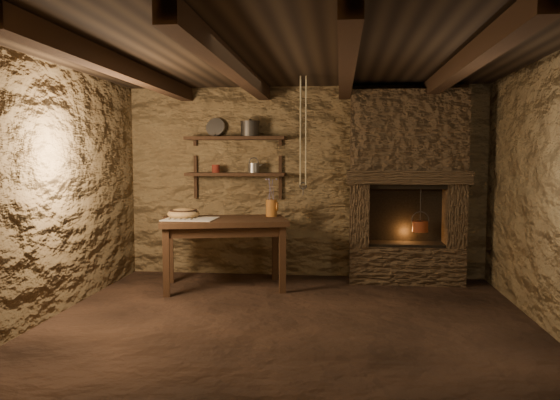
# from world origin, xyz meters

# --- Properties ---
(floor) EXTENTS (4.50, 4.50, 0.00)m
(floor) POSITION_xyz_m (0.00, 0.00, 0.00)
(floor) COLOR black
(floor) RESTS_ON ground
(back_wall) EXTENTS (4.50, 0.04, 2.40)m
(back_wall) POSITION_xyz_m (0.00, 2.00, 1.20)
(back_wall) COLOR brown
(back_wall) RESTS_ON floor
(front_wall) EXTENTS (4.50, 0.04, 2.40)m
(front_wall) POSITION_xyz_m (0.00, -2.00, 1.20)
(front_wall) COLOR brown
(front_wall) RESTS_ON floor
(left_wall) EXTENTS (0.04, 4.00, 2.40)m
(left_wall) POSITION_xyz_m (-2.25, 0.00, 1.20)
(left_wall) COLOR brown
(left_wall) RESTS_ON floor
(right_wall) EXTENTS (0.04, 4.00, 2.40)m
(right_wall) POSITION_xyz_m (2.25, 0.00, 1.20)
(right_wall) COLOR brown
(right_wall) RESTS_ON floor
(ceiling) EXTENTS (4.50, 4.00, 0.04)m
(ceiling) POSITION_xyz_m (0.00, 0.00, 2.40)
(ceiling) COLOR black
(ceiling) RESTS_ON back_wall
(beam_far_left) EXTENTS (0.14, 3.95, 0.16)m
(beam_far_left) POSITION_xyz_m (-1.50, 0.00, 2.31)
(beam_far_left) COLOR black
(beam_far_left) RESTS_ON ceiling
(beam_mid_left) EXTENTS (0.14, 3.95, 0.16)m
(beam_mid_left) POSITION_xyz_m (-0.50, 0.00, 2.31)
(beam_mid_left) COLOR black
(beam_mid_left) RESTS_ON ceiling
(beam_mid_right) EXTENTS (0.14, 3.95, 0.16)m
(beam_mid_right) POSITION_xyz_m (0.50, 0.00, 2.31)
(beam_mid_right) COLOR black
(beam_mid_right) RESTS_ON ceiling
(beam_far_right) EXTENTS (0.14, 3.95, 0.16)m
(beam_far_right) POSITION_xyz_m (1.50, 0.00, 2.31)
(beam_far_right) COLOR black
(beam_far_right) RESTS_ON ceiling
(shelf_lower) EXTENTS (1.25, 0.30, 0.04)m
(shelf_lower) POSITION_xyz_m (-0.85, 1.84, 1.30)
(shelf_lower) COLOR black
(shelf_lower) RESTS_ON back_wall
(shelf_upper) EXTENTS (1.25, 0.30, 0.04)m
(shelf_upper) POSITION_xyz_m (-0.85, 1.84, 1.75)
(shelf_upper) COLOR black
(shelf_upper) RESTS_ON back_wall
(hearth) EXTENTS (1.43, 0.51, 2.30)m
(hearth) POSITION_xyz_m (1.25, 1.77, 1.23)
(hearth) COLOR #392A1C
(hearth) RESTS_ON floor
(work_table) EXTENTS (1.57, 1.12, 0.81)m
(work_table) POSITION_xyz_m (-0.87, 1.23, 0.43)
(work_table) COLOR black
(work_table) RESTS_ON floor
(linen_cloth) EXTENTS (0.58, 0.48, 0.01)m
(linen_cloth) POSITION_xyz_m (-1.24, 1.12, 0.81)
(linen_cloth) COLOR beige
(linen_cloth) RESTS_ON work_table
(pewter_cutlery_row) EXTENTS (0.49, 0.20, 0.01)m
(pewter_cutlery_row) POSITION_xyz_m (-1.24, 1.10, 0.82)
(pewter_cutlery_row) COLOR gray
(pewter_cutlery_row) RESTS_ON linen_cloth
(drinking_glasses) EXTENTS (0.19, 0.06, 0.07)m
(drinking_glasses) POSITION_xyz_m (-1.22, 1.23, 0.85)
(drinking_glasses) COLOR white
(drinking_glasses) RESTS_ON linen_cloth
(stoneware_jug) EXTENTS (0.15, 0.14, 0.46)m
(stoneware_jug) POSITION_xyz_m (-0.35, 1.51, 1.01)
(stoneware_jug) COLOR #A75E20
(stoneware_jug) RESTS_ON work_table
(wooden_bowl) EXTENTS (0.42, 0.42, 0.13)m
(wooden_bowl) POSITION_xyz_m (-1.37, 1.28, 0.85)
(wooden_bowl) COLOR #A77F48
(wooden_bowl) RESTS_ON work_table
(iron_stockpot) EXTENTS (0.26, 0.26, 0.17)m
(iron_stockpot) POSITION_xyz_m (-0.67, 1.84, 1.86)
(iron_stockpot) COLOR #2F2D2A
(iron_stockpot) RESTS_ON shelf_upper
(tin_pan) EXTENTS (0.26, 0.14, 0.24)m
(tin_pan) POSITION_xyz_m (-1.13, 1.94, 1.89)
(tin_pan) COLOR gray
(tin_pan) RESTS_ON shelf_upper
(small_kettle) EXTENTS (0.18, 0.14, 0.19)m
(small_kettle) POSITION_xyz_m (-0.62, 1.84, 1.38)
(small_kettle) COLOR gray
(small_kettle) RESTS_ON shelf_lower
(rusty_tin) EXTENTS (0.10, 0.10, 0.10)m
(rusty_tin) POSITION_xyz_m (-1.10, 1.84, 1.37)
(rusty_tin) COLOR #5C1A12
(rusty_tin) RESTS_ON shelf_lower
(red_pot) EXTENTS (0.21, 0.21, 0.54)m
(red_pot) POSITION_xyz_m (1.41, 1.72, 0.70)
(red_pot) COLOR maroon
(red_pot) RESTS_ON hearth
(hanging_ropes) EXTENTS (0.08, 0.08, 1.20)m
(hanging_ropes) POSITION_xyz_m (0.05, 1.05, 1.80)
(hanging_ropes) COLOR #C1B588
(hanging_ropes) RESTS_ON ceiling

